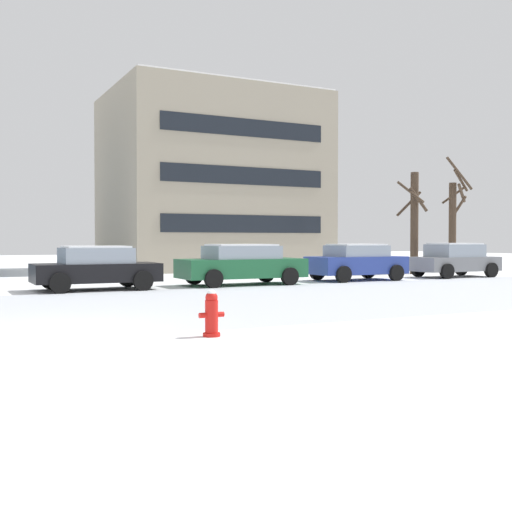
{
  "coord_description": "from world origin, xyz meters",
  "views": [
    {
      "loc": [
        -1.73,
        -11.42,
        1.63
      ],
      "look_at": [
        6.86,
        5.59,
        1.14
      ],
      "focal_mm": 44.44,
      "sensor_mm": 36.0,
      "label": 1
    }
  ],
  "objects_px": {
    "fire_hydrant": "(212,313)",
    "parked_car_black": "(96,268)",
    "parked_car_blue": "(356,262)",
    "parked_car_green": "(242,264)",
    "parked_car_gray": "(454,260)"
  },
  "relations": [
    {
      "from": "parked_car_black",
      "to": "parked_car_blue",
      "type": "relative_size",
      "value": 1.02
    },
    {
      "from": "parked_car_black",
      "to": "parked_car_green",
      "type": "bearing_deg",
      "value": -0.44
    },
    {
      "from": "parked_car_black",
      "to": "parked_car_blue",
      "type": "distance_m",
      "value": 10.44
    },
    {
      "from": "fire_hydrant",
      "to": "parked_car_black",
      "type": "distance_m",
      "value": 10.86
    },
    {
      "from": "parked_car_green",
      "to": "parked_car_blue",
      "type": "distance_m",
      "value": 5.22
    },
    {
      "from": "parked_car_black",
      "to": "parked_car_blue",
      "type": "height_order",
      "value": "parked_car_blue"
    },
    {
      "from": "fire_hydrant",
      "to": "parked_car_blue",
      "type": "distance_m",
      "value": 15.53
    },
    {
      "from": "parked_car_black",
      "to": "parked_car_green",
      "type": "xyz_separation_m",
      "value": [
        5.22,
        -0.04,
        0.02
      ]
    },
    {
      "from": "parked_car_gray",
      "to": "parked_car_blue",
      "type": "bearing_deg",
      "value": 179.61
    },
    {
      "from": "parked_car_blue",
      "to": "parked_car_gray",
      "type": "height_order",
      "value": "parked_car_gray"
    },
    {
      "from": "fire_hydrant",
      "to": "parked_car_black",
      "type": "bearing_deg",
      "value": 87.4
    },
    {
      "from": "parked_car_blue",
      "to": "fire_hydrant",
      "type": "bearing_deg",
      "value": -134.76
    },
    {
      "from": "parked_car_blue",
      "to": "parked_car_green",
      "type": "bearing_deg",
      "value": -177.59
    },
    {
      "from": "fire_hydrant",
      "to": "parked_car_black",
      "type": "xyz_separation_m",
      "value": [
        0.49,
        10.84,
        0.34
      ]
    },
    {
      "from": "parked_car_black",
      "to": "fire_hydrant",
      "type": "bearing_deg",
      "value": -92.6
    }
  ]
}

